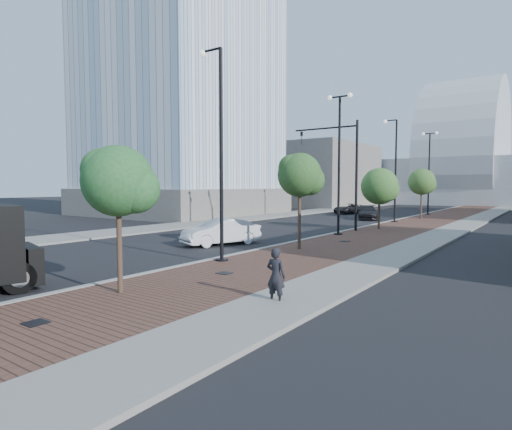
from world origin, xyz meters
The scene contains 23 objects.
sidewalk centered at (3.50, 40.00, 0.06)m, with size 7.00×140.00×0.12m, color #4C2D23.
concrete_strip centered at (6.20, 40.00, 0.07)m, with size 2.40×140.00×0.13m, color slate.
curb centered at (0.00, 40.00, 0.07)m, with size 0.30×140.00×0.14m, color gray.
west_sidewalk centered at (-13.00, 40.00, 0.06)m, with size 4.00×140.00×0.12m, color slate.
white_sedan centered at (-3.15, 14.42, 0.74)m, with size 1.57×4.50×1.48m, color silver.
dark_car_mid centered at (-7.68, 43.46, 0.60)m, with size 2.00×4.34×1.21m, color black.
dark_car_far centered at (-2.96, 36.92, 0.67)m, with size 1.88×4.63×1.34m, color black.
pedestrian centered at (5.93, 6.01, 0.81)m, with size 0.59×0.39×1.62m, color black.
streetlight_1 centered at (0.49, 10.00, 4.34)m, with size 1.44×0.56×9.21m.
streetlight_2 centered at (0.60, 22.00, 4.82)m, with size 1.72×0.56×9.28m.
streetlight_3 centered at (0.49, 34.00, 4.34)m, with size 1.44×0.56×9.21m.
streetlight_4 centered at (0.60, 46.00, 4.82)m, with size 1.72×0.56×9.28m.
traffic_mast centered at (-0.30, 25.00, 4.98)m, with size 5.09×0.20×8.00m.
tree_0 centered at (1.65, 4.02, 3.49)m, with size 2.22×2.14×4.57m.
tree_1 centered at (1.65, 15.02, 3.88)m, with size 2.31×2.25×5.02m.
tree_2 centered at (1.65, 27.02, 3.29)m, with size 2.72×2.72×4.66m.
tree_3 centered at (1.65, 39.02, 3.70)m, with size 2.56×2.54×4.99m.
tower_podium centered at (-24.00, 32.00, 1.50)m, with size 19.00×19.00×3.00m, color #645F5A.
convention_center centered at (-2.00, 85.00, 6.00)m, with size 50.00×30.00×50.00m.
commercial_block_nw centered at (-20.00, 60.00, 5.00)m, with size 14.00×20.00×10.00m, color #67625C.
utility_cover_0 centered at (2.40, 1.00, 0.13)m, with size 0.50×0.50×0.02m, color black.
utility_cover_1 centered at (2.40, 8.00, 0.13)m, with size 0.50×0.50×0.02m, color black.
utility_cover_2 centered at (2.40, 19.00, 0.13)m, with size 0.50×0.50×0.02m, color black.
Camera 1 is at (12.33, -4.01, 3.37)m, focal length 29.82 mm.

